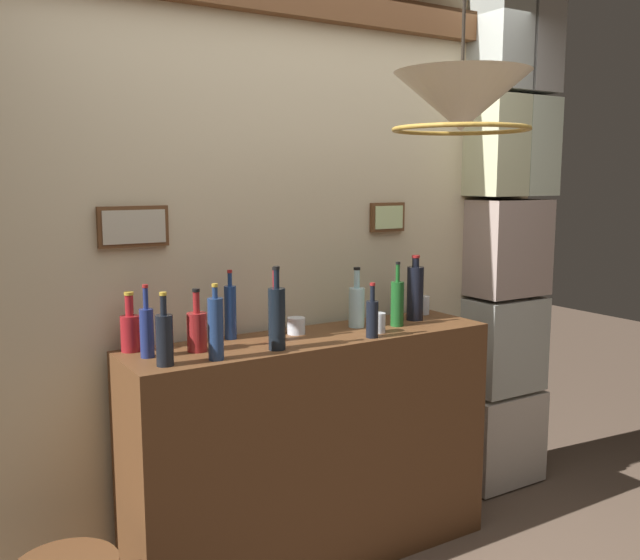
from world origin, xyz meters
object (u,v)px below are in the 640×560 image
(glass_tumbler_highball, at_px, (296,326))
(pendant_lamp, at_px, (461,104))
(liquor_bottle_whiskey, at_px, (147,331))
(liquor_bottle_tequila, at_px, (216,328))
(liquor_bottle_gin, at_px, (372,317))
(glass_tumbler_shot, at_px, (378,323))
(liquor_bottle_scotch, at_px, (130,330))
(liquor_bottle_vermouth, at_px, (164,338))
(liquor_bottle_vodka, at_px, (397,302))
(liquor_bottle_mezcal, at_px, (357,305))
(liquor_bottle_bourbon, at_px, (230,311))
(glass_tumbler_rocks, at_px, (423,305))
(liquor_bottle_sherry, at_px, (197,330))
(liquor_bottle_amaro, at_px, (415,292))
(liquor_bottle_rye, at_px, (277,317))
(liquor_bottle_brandy, at_px, (275,314))

(glass_tumbler_highball, relative_size, pendant_lamp, 0.13)
(liquor_bottle_whiskey, relative_size, glass_tumbler_highball, 3.51)
(liquor_bottle_tequila, distance_m, liquor_bottle_gin, 0.71)
(liquor_bottle_whiskey, xyz_separation_m, glass_tumbler_shot, (0.99, -0.12, -0.06))
(liquor_bottle_scotch, height_order, liquor_bottle_vermouth, liquor_bottle_vermouth)
(liquor_bottle_vodka, height_order, liquor_bottle_mezcal, liquor_bottle_vodka)
(liquor_bottle_bourbon, distance_m, glass_tumbler_shot, 0.65)
(glass_tumbler_shot, bearing_deg, glass_tumbler_rocks, 26.23)
(liquor_bottle_sherry, xyz_separation_m, pendant_lamp, (0.74, -0.66, 0.84))
(liquor_bottle_whiskey, bearing_deg, liquor_bottle_scotch, 101.83)
(liquor_bottle_vermouth, bearing_deg, pendant_lamp, -29.54)
(liquor_bottle_vermouth, height_order, glass_tumbler_highball, liquor_bottle_vermouth)
(liquor_bottle_scotch, bearing_deg, liquor_bottle_whiskey, -78.17)
(liquor_bottle_vodka, relative_size, liquor_bottle_mezcal, 1.08)
(liquor_bottle_scotch, xyz_separation_m, glass_tumbler_shot, (1.02, -0.24, -0.04))
(liquor_bottle_sherry, height_order, pendant_lamp, pendant_lamp)
(liquor_bottle_vodka, bearing_deg, glass_tumbler_shot, -156.87)
(liquor_bottle_amaro, height_order, liquor_bottle_scotch, liquor_bottle_amaro)
(liquor_bottle_tequila, relative_size, liquor_bottle_vermouth, 1.07)
(liquor_bottle_bourbon, bearing_deg, glass_tumbler_highball, -12.70)
(liquor_bottle_vermouth, height_order, liquor_bottle_whiskey, liquor_bottle_whiskey)
(liquor_bottle_bourbon, bearing_deg, liquor_bottle_rye, -73.58)
(liquor_bottle_scotch, distance_m, liquor_bottle_vermouth, 0.28)
(liquor_bottle_rye, height_order, glass_tumbler_shot, liquor_bottle_rye)
(liquor_bottle_mezcal, relative_size, liquor_bottle_gin, 1.16)
(liquor_bottle_brandy, distance_m, glass_tumbler_rocks, 0.91)
(liquor_bottle_sherry, bearing_deg, glass_tumbler_rocks, 4.99)
(liquor_bottle_brandy, height_order, glass_tumbler_highball, liquor_bottle_brandy)
(liquor_bottle_bourbon, xyz_separation_m, liquor_bottle_rye, (0.08, -0.26, 0.01))
(pendant_lamp, bearing_deg, liquor_bottle_amaro, 61.11)
(liquor_bottle_rye, height_order, pendant_lamp, pendant_lamp)
(liquor_bottle_vodka, distance_m, liquor_bottle_brandy, 0.61)
(pendant_lamp, bearing_deg, liquor_bottle_vermouth, 150.46)
(liquor_bottle_vermouth, xyz_separation_m, pendant_lamp, (0.92, -0.52, 0.83))
(liquor_bottle_sherry, distance_m, liquor_bottle_tequila, 0.16)
(liquor_bottle_whiskey, height_order, glass_tumbler_shot, liquor_bottle_whiskey)
(liquor_bottle_vermouth, distance_m, pendant_lamp, 1.34)
(liquor_bottle_sherry, bearing_deg, liquor_bottle_mezcal, 2.82)
(liquor_bottle_mezcal, xyz_separation_m, liquor_bottle_gin, (-0.07, -0.21, -0.01))
(glass_tumbler_highball, bearing_deg, liquor_bottle_mezcal, -4.18)
(liquor_bottle_scotch, bearing_deg, liquor_bottle_amaro, -4.98)
(liquor_bottle_sherry, xyz_separation_m, liquor_bottle_brandy, (0.34, -0.01, 0.03))
(liquor_bottle_tequila, relative_size, liquor_bottle_gin, 1.22)
(liquor_bottle_vermouth, distance_m, liquor_bottle_gin, 0.90)
(liquor_bottle_amaro, relative_size, liquor_bottle_scotch, 1.32)
(liquor_bottle_vodka, xyz_separation_m, liquor_bottle_amaro, (0.16, 0.06, 0.03))
(liquor_bottle_vodka, bearing_deg, liquor_bottle_bourbon, 167.61)
(liquor_bottle_amaro, relative_size, glass_tumbler_rocks, 3.42)
(liquor_bottle_tequila, xyz_separation_m, liquor_bottle_amaro, (1.10, 0.18, 0.01))
(glass_tumbler_shot, bearing_deg, liquor_bottle_mezcal, 95.47)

